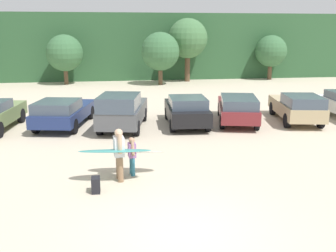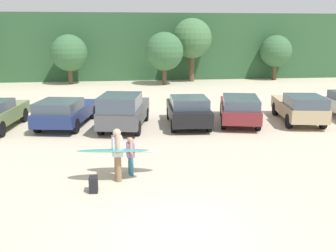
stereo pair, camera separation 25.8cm
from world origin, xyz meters
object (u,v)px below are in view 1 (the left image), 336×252
at_px(parked_car_maroon, 238,108).
at_px(person_child, 132,154).
at_px(surfboard_teal, 115,151).
at_px(backpack_dropped, 96,185).
at_px(parked_car_navy, 63,112).
at_px(surfboard_white, 129,152).
at_px(parked_car_black, 187,110).
at_px(person_adult, 119,152).
at_px(parked_car_tan, 297,107).
at_px(parked_car_dark_gray, 122,110).

relative_size(parked_car_maroon, person_child, 3.98).
relative_size(surfboard_teal, backpack_dropped, 4.96).
xyz_separation_m(parked_car_navy, surfboard_white, (2.81, -6.74, -0.01)).
xyz_separation_m(parked_car_black, person_child, (-3.00, -6.30, -0.06)).
distance_m(parked_car_black, surfboard_white, 6.89).
bearing_deg(backpack_dropped, person_adult, 50.45).
bearing_deg(surfboard_white, parked_car_maroon, -122.67).
relative_size(person_adult, backpack_dropped, 3.62).
relative_size(parked_car_navy, parked_car_tan, 1.03).
height_order(parked_car_dark_gray, surfboard_teal, parked_car_dark_gray).
height_order(surfboard_teal, backpack_dropped, surfboard_teal).
height_order(person_adult, backpack_dropped, person_adult).
bearing_deg(person_adult, surfboard_white, -127.38).
xyz_separation_m(parked_car_maroon, person_child, (-5.59, -6.42, -0.08)).
height_order(parked_car_black, person_adult, person_adult).
bearing_deg(parked_car_maroon, parked_car_black, 106.62).
distance_m(parked_car_dark_gray, parked_car_tan, 8.74).
height_order(parked_car_tan, surfboard_teal, parked_car_tan).
xyz_separation_m(parked_car_black, parked_car_tan, (5.63, -0.09, 0.03)).
xyz_separation_m(parked_car_maroon, surfboard_teal, (-6.13, -6.96, 0.21)).
bearing_deg(surfboard_white, person_child, 130.18).
xyz_separation_m(person_child, backpack_dropped, (-1.11, -1.25, -0.47)).
bearing_deg(parked_car_maroon, parked_car_navy, 100.85).
bearing_deg(parked_car_tan, backpack_dropped, 137.71).
bearing_deg(person_child, parked_car_black, -121.93).
distance_m(parked_car_tan, person_child, 10.63).
distance_m(parked_car_maroon, person_adult, 9.09).
xyz_separation_m(parked_car_black, surfboard_white, (-3.08, -6.16, -0.03)).
relative_size(surfboard_teal, surfboard_white, 0.99).
relative_size(person_child, surfboard_teal, 0.55).
bearing_deg(backpack_dropped, parked_car_maroon, 48.88).
relative_size(parked_car_dark_gray, person_child, 3.76).
distance_m(parked_car_navy, surfboard_teal, 7.78).
relative_size(parked_car_navy, surfboard_teal, 2.19).
bearing_deg(parked_car_tan, parked_car_maroon, 96.22).
xyz_separation_m(parked_car_navy, parked_car_dark_gray, (2.78, -0.85, 0.15)).
bearing_deg(person_child, parked_car_maroon, -137.56).
bearing_deg(surfboard_white, parked_car_navy, -57.95).
distance_m(parked_car_dark_gray, parked_car_black, 3.13).
bearing_deg(parked_car_dark_gray, parked_car_navy, 84.27).
bearing_deg(parked_car_navy, parked_car_tan, -81.94).
xyz_separation_m(parked_car_dark_gray, parked_car_maroon, (5.71, 0.40, -0.11)).
height_order(person_child, surfboard_teal, person_child).
bearing_deg(parked_car_maroon, backpack_dropped, 152.81).
distance_m(parked_car_navy, parked_car_tan, 11.54).
relative_size(parked_car_navy, surfboard_white, 2.16).
bearing_deg(surfboard_teal, person_child, -129.91).
bearing_deg(parked_car_tan, person_child, 135.98).
xyz_separation_m(parked_car_tan, surfboard_teal, (-9.16, -6.74, 0.20)).
height_order(parked_car_navy, person_child, parked_car_navy).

